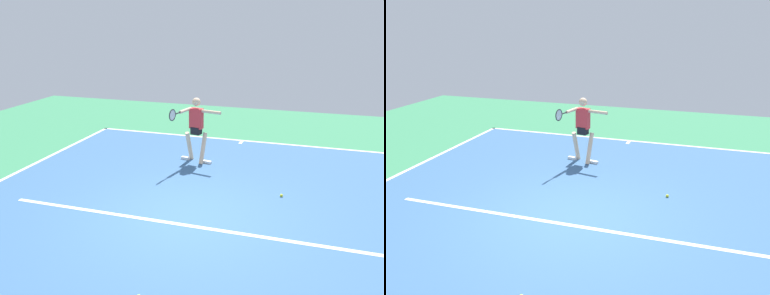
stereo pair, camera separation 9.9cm
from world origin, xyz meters
The scene contains 8 objects.
ground_plane centered at (0.00, 0.00, 0.00)m, with size 20.60×20.60×0.00m, color #388456.
court_surface centered at (0.00, 0.00, 0.00)m, with size 9.65×11.06×0.00m, color #38608E.
court_line_baseline_near centered at (0.00, -5.48, 0.00)m, with size 9.65×0.10×0.01m, color white.
court_line_service centered at (0.00, 0.30, 0.00)m, with size 7.24×0.10×0.01m, color white.
court_line_centre_mark centered at (0.00, -5.28, 0.00)m, with size 0.10×0.30×0.01m, color white.
tennis_player centered at (0.79, -3.15, 0.99)m, with size 1.14×1.20×1.73m.
tennis_ball_near_service_line centered at (-1.64, -1.54, 0.03)m, with size 0.07×0.07×0.07m, color yellow.
tennis_ball_far_corner centered at (1.09, -4.93, 0.03)m, with size 0.07×0.07×0.07m, color #C6E53D.
Camera 1 is at (-2.34, 6.90, 3.71)m, focal length 39.16 mm.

